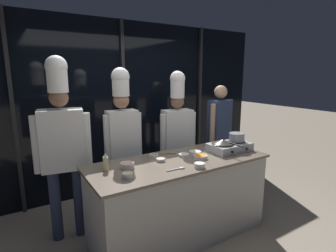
% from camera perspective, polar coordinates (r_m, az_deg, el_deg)
% --- Properties ---
extents(ground_plane, '(24.00, 24.00, 0.00)m').
position_cam_1_polar(ground_plane, '(3.41, 2.40, -22.43)').
color(ground_plane, gray).
extents(window_wall_back, '(5.42, 0.09, 2.70)m').
position_cam_1_polar(window_wall_back, '(4.30, -9.74, 3.98)').
color(window_wall_back, black).
rests_on(window_wall_back, ground_plane).
extents(demo_counter, '(2.08, 0.82, 0.93)m').
position_cam_1_polar(demo_counter, '(3.17, 2.48, -15.40)').
color(demo_counter, beige).
rests_on(demo_counter, ground_plane).
extents(portable_stove, '(0.53, 0.34, 0.11)m').
position_cam_1_polar(portable_stove, '(3.39, 13.24, -4.44)').
color(portable_stove, '#B2B5BA').
rests_on(portable_stove, demo_counter).
extents(frying_pan, '(0.27, 0.46, 0.05)m').
position_cam_1_polar(frying_pan, '(3.28, 11.85, -3.39)').
color(frying_pan, '#38332D').
rests_on(frying_pan, portable_stove).
extents(stock_pot, '(0.22, 0.20, 0.11)m').
position_cam_1_polar(stock_pot, '(3.45, 14.76, -2.28)').
color(stock_pot, '#93969B').
rests_on(stock_pot, portable_stove).
extents(squeeze_bottle_oil, '(0.05, 0.05, 0.18)m').
position_cam_1_polar(squeeze_bottle_oil, '(2.72, -13.41, -7.69)').
color(squeeze_bottle_oil, beige).
rests_on(squeeze_bottle_oil, demo_counter).
extents(prep_bowl_ginger, '(0.10, 0.10, 0.05)m').
position_cam_1_polar(prep_bowl_ginger, '(2.52, -8.83, -10.50)').
color(prep_bowl_ginger, white).
rests_on(prep_bowl_ginger, demo_counter).
extents(prep_bowl_noodles, '(0.15, 0.15, 0.04)m').
position_cam_1_polar(prep_bowl_noodles, '(3.21, 5.98, -5.71)').
color(prep_bowl_noodles, white).
rests_on(prep_bowl_noodles, demo_counter).
extents(prep_bowl_chicken, '(0.10, 0.10, 0.03)m').
position_cam_1_polar(prep_bowl_chicken, '(2.94, -1.58, -7.31)').
color(prep_bowl_chicken, white).
rests_on(prep_bowl_chicken, demo_counter).
extents(prep_bowl_rice, '(0.11, 0.11, 0.05)m').
position_cam_1_polar(prep_bowl_rice, '(2.77, 6.87, -8.41)').
color(prep_bowl_rice, white).
rests_on(prep_bowl_rice, demo_counter).
extents(prep_bowl_carrots, '(0.16, 0.16, 0.04)m').
position_cam_1_polar(prep_bowl_carrots, '(3.05, 7.06, -6.62)').
color(prep_bowl_carrots, white).
rests_on(prep_bowl_carrots, demo_counter).
extents(prep_bowl_bean_sprouts, '(0.13, 0.13, 0.03)m').
position_cam_1_polar(prep_bowl_bean_sprouts, '(3.11, 3.47, -6.27)').
color(prep_bowl_bean_sprouts, white).
rests_on(prep_bowl_bean_sprouts, demo_counter).
extents(prep_bowl_shrimp, '(0.14, 0.14, 0.06)m').
position_cam_1_polar(prep_bowl_shrimp, '(2.78, -8.85, -8.37)').
color(prep_bowl_shrimp, white).
rests_on(prep_bowl_shrimp, demo_counter).
extents(prep_bowl_mushrooms, '(0.11, 0.11, 0.04)m').
position_cam_1_polar(prep_bowl_mushrooms, '(3.06, -3.10, -6.46)').
color(prep_bowl_mushrooms, white).
rests_on(prep_bowl_mushrooms, demo_counter).
extents(serving_spoon_slotted, '(0.26, 0.09, 0.02)m').
position_cam_1_polar(serving_spoon_slotted, '(3.21, 0.52, -5.93)').
color(serving_spoon_slotted, olive).
rests_on(serving_spoon_slotted, demo_counter).
extents(serving_spoon_solid, '(0.22, 0.05, 0.02)m').
position_cam_1_polar(serving_spoon_solid, '(2.72, 2.50, -9.19)').
color(serving_spoon_solid, '#B2B5BA').
rests_on(serving_spoon_solid, demo_counter).
extents(chef_head, '(0.60, 0.32, 2.08)m').
position_cam_1_polar(chef_head, '(3.11, -22.05, -2.54)').
color(chef_head, '#2D3856').
rests_on(chef_head, ground_plane).
extents(chef_sous, '(0.49, 0.22, 1.97)m').
position_cam_1_polar(chef_sous, '(3.28, -9.90, -1.25)').
color(chef_sous, '#2D3856').
rests_on(chef_sous, ground_plane).
extents(chef_line, '(0.54, 0.27, 1.93)m').
position_cam_1_polar(chef_line, '(3.71, 2.03, -0.87)').
color(chef_line, '#2D3856').
rests_on(chef_line, ground_plane).
extents(person_guest, '(0.50, 0.27, 1.72)m').
position_cam_1_polar(person_guest, '(4.13, 11.12, -0.53)').
color(person_guest, '#2D3856').
rests_on(person_guest, ground_plane).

